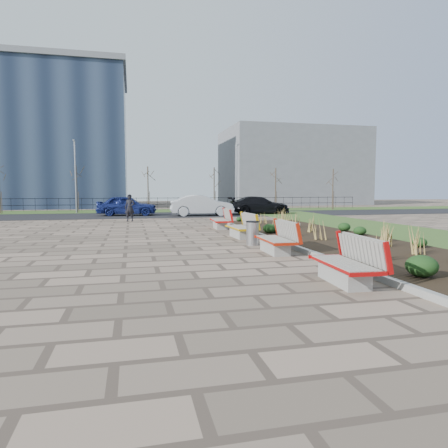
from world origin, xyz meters
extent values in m
plane|color=#876F5D|center=(0.00, 0.00, 0.00)|extent=(120.00, 120.00, 0.00)
cube|color=black|center=(6.25, 5.00, 0.05)|extent=(4.50, 18.00, 0.10)
cube|color=gray|center=(3.92, 5.00, 0.07)|extent=(0.16, 18.00, 0.15)
cube|color=#33511E|center=(11.00, 5.00, 0.02)|extent=(5.00, 38.00, 0.04)
cube|color=#33511E|center=(0.00, 28.00, 0.02)|extent=(80.00, 5.00, 0.04)
cube|color=black|center=(0.00, 22.00, 0.01)|extent=(80.00, 7.00, 0.02)
cylinder|color=#B2B2B7|center=(2.85, 4.20, 0.43)|extent=(0.46, 0.46, 0.86)
imported|color=black|center=(-1.56, 16.27, 0.86)|extent=(0.71, 0.56, 1.72)
imported|color=navy|center=(-1.80, 21.88, 0.79)|extent=(4.64, 2.20, 1.53)
imported|color=#B7BABF|center=(3.77, 20.37, 0.81)|extent=(4.87, 1.90, 1.58)
imported|color=black|center=(8.71, 21.38, 0.74)|extent=(5.07, 2.37, 1.43)
cube|color=slate|center=(20.00, 42.00, 5.00)|extent=(18.00, 12.00, 10.00)
camera|label=1|loc=(-1.43, -9.67, 2.04)|focal=32.00mm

